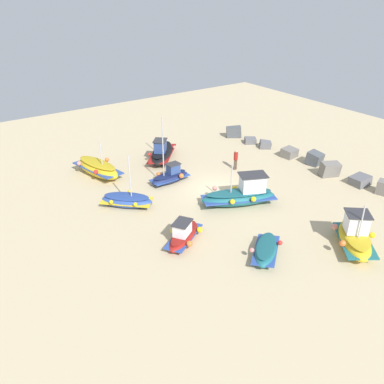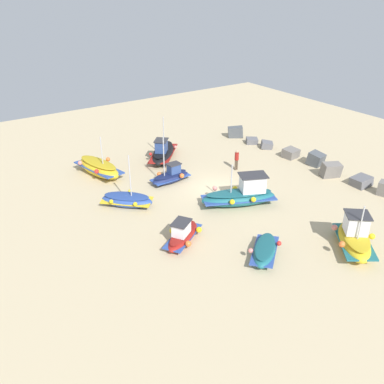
{
  "view_description": "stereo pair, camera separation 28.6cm",
  "coord_description": "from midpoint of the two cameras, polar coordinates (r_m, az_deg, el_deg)",
  "views": [
    {
      "loc": [
        20.67,
        -16.31,
        13.22
      ],
      "look_at": [
        0.95,
        -2.58,
        0.9
      ],
      "focal_mm": 38.4,
      "sensor_mm": 36.0,
      "label": 1
    },
    {
      "loc": [
        20.83,
        -16.08,
        13.22
      ],
      "look_at": [
        0.95,
        -2.58,
        0.9
      ],
      "focal_mm": 38.4,
      "sensor_mm": 36.0,
      "label": 2
    }
  ],
  "objects": [
    {
      "name": "ground_plane",
      "position": [
        29.45,
        3.39,
        0.43
      ],
      "size": [
        50.65,
        50.65,
        0.0
      ],
      "primitive_type": "plane",
      "color": "#C6B289"
    },
    {
      "name": "fishing_boat_0",
      "position": [
        34.29,
        -3.79,
        5.5
      ],
      "size": [
        4.51,
        4.3,
        3.54
      ],
      "rotation": [
        0.0,
        0.0,
        5.55
      ],
      "color": "black",
      "rests_on": "ground_plane"
    },
    {
      "name": "fishing_boat_1",
      "position": [
        27.24,
        7.11,
        -0.43
      ],
      "size": [
        3.58,
        5.25,
        2.99
      ],
      "rotation": [
        0.0,
        0.0,
        1.15
      ],
      "color": "#1E6670",
      "rests_on": "ground_plane"
    },
    {
      "name": "fishing_boat_2",
      "position": [
        23.37,
        -0.94,
        -5.93
      ],
      "size": [
        2.66,
        3.33,
        1.4
      ],
      "rotation": [
        0.0,
        0.0,
        5.28
      ],
      "color": "maroon",
      "rests_on": "ground_plane"
    },
    {
      "name": "fishing_boat_3",
      "position": [
        27.29,
        -8.73,
        -1.1
      ],
      "size": [
        3.32,
        3.36,
        3.67
      ],
      "rotation": [
        0.0,
        0.0,
        3.94
      ],
      "color": "#2D4C9E",
      "rests_on": "ground_plane"
    },
    {
      "name": "fishing_boat_4",
      "position": [
        32.07,
        -12.58,
        3.33
      ],
      "size": [
        4.78,
        2.55,
        3.26
      ],
      "rotation": [
        0.0,
        0.0,
        3.36
      ],
      "color": "gold",
      "rests_on": "ground_plane"
    },
    {
      "name": "fishing_boat_5",
      "position": [
        22.59,
        10.42,
        -7.98
      ],
      "size": [
        2.86,
        3.14,
        0.78
      ],
      "rotation": [
        0.0,
        0.0,
        5.39
      ],
      "color": "#1E6670",
      "rests_on": "ground_plane"
    },
    {
      "name": "fishing_boat_6",
      "position": [
        24.37,
        21.93,
        -5.95
      ],
      "size": [
        3.94,
        3.65,
        3.02
      ],
      "rotation": [
        0.0,
        0.0,
        2.45
      ],
      "color": "gold",
      "rests_on": "ground_plane"
    },
    {
      "name": "fishing_boat_7",
      "position": [
        30.23,
        -2.68,
        2.2
      ],
      "size": [
        1.63,
        3.17,
        3.7
      ],
      "rotation": [
        0.0,
        0.0,
        1.63
      ],
      "color": "navy",
      "rests_on": "ground_plane"
    },
    {
      "name": "person_walking",
      "position": [
        32.3,
        6.47,
        4.64
      ],
      "size": [
        0.32,
        0.32,
        1.65
      ],
      "rotation": [
        0.0,
        0.0,
        3.19
      ],
      "color": "brown",
      "rests_on": "ground_plane"
    },
    {
      "name": "breakwater_rocks",
      "position": [
        34.42,
        16.24,
        4.24
      ],
      "size": [
        16.65,
        2.54,
        1.27
      ],
      "color": "#4C5156",
      "rests_on": "ground_plane"
    }
  ]
}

